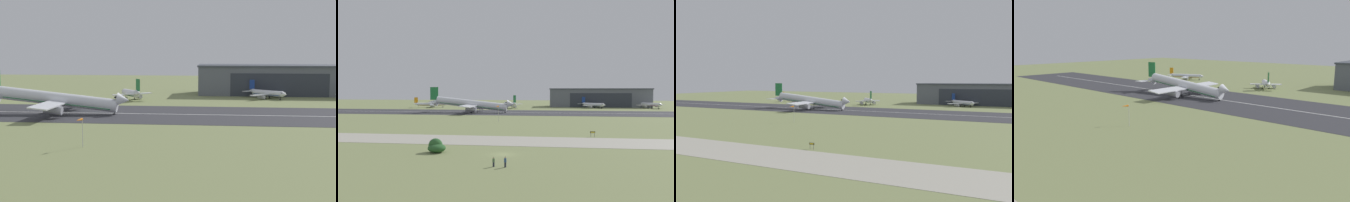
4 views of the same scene
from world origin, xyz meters
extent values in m
plane|color=#7A8451|center=(0.00, 64.35, 0.00)|extent=(624.17, 624.17, 0.00)
cube|color=#333338|center=(0.00, 128.70, 0.03)|extent=(384.17, 46.57, 0.06)
cube|color=silver|center=(0.00, 128.70, 0.07)|extent=(345.75, 0.70, 0.01)
cube|color=#A8A393|center=(0.00, 18.51, 0.03)|extent=(288.13, 16.83, 0.05)
cube|color=slate|center=(48.21, 208.76, 7.08)|extent=(78.44, 26.89, 14.16)
cube|color=#424751|center=(48.21, 208.76, 14.61)|extent=(79.44, 27.89, 0.90)
cube|color=#2D333D|center=(48.21, 195.26, 5.66)|extent=(47.07, 0.12, 11.32)
cylinder|color=silver|center=(-37.79, 125.45, 5.34)|extent=(43.54, 4.91, 9.04)
cone|color=silver|center=(-14.09, 125.61, 5.34)|extent=(4.64, 4.65, 5.02)
cone|color=silver|center=(-62.20, 125.29, 6.17)|extent=(5.97, 4.20, 4.71)
cube|color=black|center=(-16.37, 125.59, 6.26)|extent=(1.17, 3.94, 0.55)
cube|color=#1E7238|center=(-37.79, 125.45, 4.07)|extent=(38.78, 4.65, 4.20)
cube|color=silver|center=(-36.85, 113.27, 4.53)|extent=(6.49, 19.80, 1.05)
cylinder|color=#A8A8B2|center=(-35.59, 114.86, 2.85)|extent=(6.29, 2.91, 3.47)
cube|color=silver|center=(-37.01, 137.65, 4.53)|extent=(6.49, 19.80, 1.05)
cylinder|color=#A8A8B2|center=(-35.73, 136.08, 2.85)|extent=(6.29, 2.91, 3.47)
cube|color=#1E7238|center=(-61.36, 125.30, 11.58)|extent=(5.03, 0.31, 7.86)
cube|color=silver|center=(-61.73, 119.45, 6.03)|extent=(4.45, 7.10, 0.24)
cube|color=silver|center=(-61.80, 131.14, 6.03)|extent=(4.45, 7.10, 0.24)
cylinder|color=black|center=(-17.36, 125.59, 1.51)|extent=(0.24, 0.24, 3.03)
cylinder|color=black|center=(-17.36, 125.59, 0.22)|extent=(0.84, 0.84, 0.44)
cylinder|color=black|center=(-37.41, 122.68, 1.51)|extent=(0.24, 0.24, 3.03)
cylinder|color=black|center=(-37.41, 122.68, 0.22)|extent=(0.84, 0.84, 0.44)
cylinder|color=black|center=(-37.45, 128.23, 1.51)|extent=(0.24, 0.24, 3.03)
cylinder|color=black|center=(-37.45, 128.23, 0.22)|extent=(0.84, 0.84, 0.44)
cylinder|color=silver|center=(41.81, 186.05, 2.69)|extent=(13.84, 12.88, 2.60)
cone|color=silver|center=(48.72, 179.78, 2.69)|extent=(3.48, 3.50, 2.60)
cone|color=silver|center=(34.60, 192.57, 3.16)|extent=(3.88, 3.83, 2.34)
cube|color=black|center=(47.76, 180.65, 3.21)|extent=(2.30, 2.38, 0.44)
cube|color=navy|center=(41.81, 186.05, 1.98)|extent=(12.54, 11.69, 0.20)
cube|color=silver|center=(37.60, 180.91, 2.24)|extent=(9.09, 9.66, 0.40)
cylinder|color=#A8A8B2|center=(38.56, 181.19, 1.18)|extent=(3.59, 3.46, 1.61)
cube|color=silver|center=(46.50, 190.74, 2.24)|extent=(9.09, 9.66, 0.40)
cylinder|color=#A8A8B2|center=(46.31, 189.76, 1.18)|extent=(3.59, 3.46, 1.61)
cube|color=navy|center=(34.95, 192.25, 6.20)|extent=(2.28, 2.11, 4.42)
cube|color=silver|center=(32.45, 190.08, 3.08)|extent=(4.50, 4.61, 0.24)
cube|color=silver|center=(36.86, 194.96, 3.08)|extent=(4.50, 4.61, 0.24)
cylinder|color=black|center=(46.96, 181.38, 0.70)|extent=(0.24, 0.24, 1.39)
cylinder|color=black|center=(46.96, 181.38, 0.22)|extent=(0.84, 0.84, 0.44)
cylinder|color=black|center=(40.63, 185.01, 0.70)|extent=(0.24, 0.24, 1.39)
cylinder|color=black|center=(40.63, 185.01, 0.22)|extent=(0.84, 0.84, 0.44)
cylinder|color=black|center=(42.72, 187.32, 0.70)|extent=(0.24, 0.24, 1.39)
cylinder|color=black|center=(42.72, 187.32, 0.22)|extent=(0.84, 0.84, 0.44)
cylinder|color=white|center=(-20.97, 174.92, 3.06)|extent=(9.97, 11.89, 3.11)
cone|color=white|center=(-25.55, 181.06, 3.06)|extent=(4.17, 4.10, 3.11)
cone|color=white|center=(-16.12, 168.40, 3.62)|extent=(4.47, 4.67, 2.80)
cube|color=black|center=(-24.63, 179.83, 3.69)|extent=(2.78, 2.46, 0.44)
cube|color=#1E7238|center=(-20.97, 174.92, 2.21)|extent=(9.09, 10.80, 0.20)
cube|color=white|center=(-17.01, 178.18, 2.52)|extent=(7.09, 6.09, 0.40)
cylinder|color=#A8A8B2|center=(-17.74, 178.21, 1.31)|extent=(3.96, 4.40, 1.93)
cube|color=white|center=(-25.23, 172.06, 2.52)|extent=(7.09, 6.09, 0.40)
cylinder|color=#A8A8B2|center=(-25.05, 172.77, 1.31)|extent=(3.96, 4.40, 1.93)
cube|color=#1E7238|center=(-16.46, 168.85, 7.26)|extent=(2.25, 2.88, 5.29)
cube|color=white|center=(-13.06, 170.88, 3.53)|extent=(5.59, 5.22, 0.24)
cube|color=white|center=(-19.38, 166.18, 3.53)|extent=(5.59, 5.22, 0.24)
cylinder|color=black|center=(-23.99, 178.98, 0.75)|extent=(0.24, 0.24, 1.51)
cylinder|color=black|center=(-23.99, 178.98, 0.22)|extent=(0.84, 0.84, 0.44)
cylinder|color=black|center=(-19.33, 175.83, 0.75)|extent=(0.24, 0.24, 1.51)
cylinder|color=black|center=(-19.33, 175.83, 0.22)|extent=(0.84, 0.84, 0.44)
cylinder|color=black|center=(-22.32, 173.61, 0.75)|extent=(0.24, 0.24, 1.51)
cylinder|color=black|center=(-22.32, 173.61, 0.22)|extent=(0.84, 0.84, 0.44)
cylinder|color=silver|center=(-83.42, 177.94, 2.62)|extent=(20.06, 10.04, 2.45)
cone|color=silver|center=(-72.83, 182.24, 2.62)|extent=(2.97, 3.10, 2.45)
cone|color=silver|center=(-94.36, 173.50, 3.06)|extent=(3.55, 3.15, 2.21)
cube|color=black|center=(-73.96, 181.79, 3.11)|extent=(1.80, 2.34, 0.44)
cube|color=orange|center=(-83.42, 177.94, 1.95)|extent=(18.10, 9.15, 0.20)
cube|color=silver|center=(-81.00, 173.07, 2.19)|extent=(6.03, 8.94, 0.40)
cylinder|color=#A8A8B2|center=(-80.68, 173.93, 1.18)|extent=(3.52, 2.61, 1.52)
cube|color=silver|center=(-85.08, 183.12, 2.19)|extent=(6.03, 8.94, 0.40)
cylinder|color=#A8A8B2|center=(-84.25, 182.73, 1.18)|extent=(3.52, 2.61, 1.52)
cube|color=orange|center=(-93.95, 173.67, 5.93)|extent=(2.58, 1.26, 4.17)
cube|color=silver|center=(-93.15, 170.64, 2.99)|extent=(3.57, 4.35, 0.24)
cube|color=silver|center=(-95.49, 176.39, 2.99)|extent=(3.57, 4.35, 0.24)
cylinder|color=black|center=(-74.96, 181.38, 0.70)|extent=(0.24, 0.24, 1.39)
cylinder|color=black|center=(-74.96, 181.38, 0.22)|extent=(0.84, 0.84, 0.44)
cylinder|color=black|center=(-82.95, 176.54, 0.70)|extent=(0.24, 0.24, 1.39)
cylinder|color=black|center=(-82.95, 176.54, 0.22)|extent=(0.84, 0.84, 0.44)
cylinder|color=black|center=(-84.06, 179.27, 0.70)|extent=(0.24, 0.24, 1.39)
cylinder|color=black|center=(-84.06, 179.27, 0.22)|extent=(0.84, 0.84, 0.44)
cylinder|color=#B7B7BC|center=(-12.48, 70.87, 3.44)|extent=(0.14, 0.14, 6.89)
cone|color=orange|center=(-12.86, 69.65, 6.64)|extent=(1.25, 2.33, 0.60)
cylinder|color=#4C4C51|center=(21.39, 28.80, 0.59)|extent=(0.10, 0.10, 1.19)
cylinder|color=#4C4C51|center=(22.41, 28.80, 0.59)|extent=(0.10, 0.10, 1.19)
cube|color=black|center=(21.90, 28.80, 1.43)|extent=(1.45, 0.12, 0.48)
cube|color=yellow|center=(21.90, 28.73, 1.43)|extent=(1.10, 0.02, 0.29)
camera|label=1|loc=(19.24, -34.33, 22.81)|focal=50.00mm
camera|label=2|loc=(9.95, -67.97, 13.55)|focal=35.00mm
camera|label=3|loc=(65.04, -41.41, 17.58)|focal=35.00mm
camera|label=4|loc=(67.65, 8.09, 26.58)|focal=35.00mm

